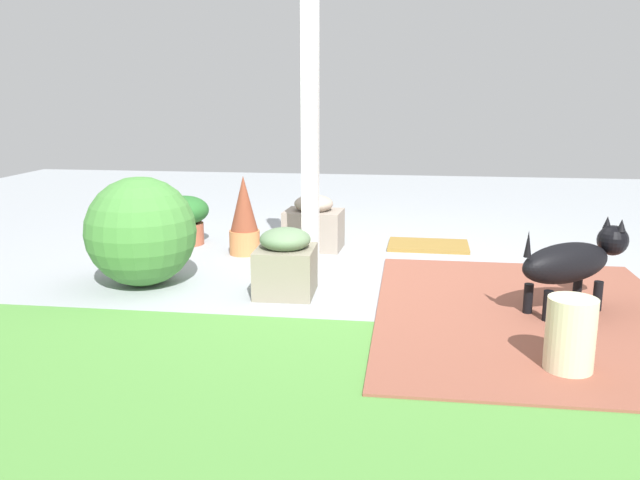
{
  "coord_description": "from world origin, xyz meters",
  "views": [
    {
      "loc": [
        -0.35,
        4.6,
        1.3
      ],
      "look_at": [
        0.26,
        0.23,
        0.3
      ],
      "focal_mm": 36.7,
      "sensor_mm": 36.0,
      "label": 1
    }
  ],
  "objects": [
    {
      "name": "ground_plane",
      "position": [
        0.0,
        0.0,
        0.0
      ],
      "size": [
        12.0,
        12.0,
        0.0
      ],
      "primitive_type": "plane",
      "color": "#969CA1"
    },
    {
      "name": "brick_path",
      "position": [
        -1.07,
        0.77,
        0.01
      ],
      "size": [
        1.8,
        2.4,
        0.02
      ],
      "primitive_type": "cube",
      "color": "brown",
      "rests_on": "ground"
    },
    {
      "name": "lawn_patch",
      "position": [
        0.6,
        2.4,
        0.0
      ],
      "size": [
        5.2,
        2.8,
        0.01
      ],
      "primitive_type": "cube",
      "color": "#4F8C3C",
      "rests_on": "ground"
    },
    {
      "name": "porch_pillar",
      "position": [
        0.37,
        -0.01,
        1.08
      ],
      "size": [
        0.11,
        0.11,
        2.16
      ],
      "primitive_type": "cube",
      "color": "white",
      "rests_on": "ground"
    },
    {
      "name": "stone_planter_nearest",
      "position": [
        0.46,
        -0.77,
        0.21
      ],
      "size": [
        0.5,
        0.39,
        0.46
      ],
      "color": "gray",
      "rests_on": "ground"
    },
    {
      "name": "stone_planter_mid",
      "position": [
        0.45,
        0.53,
        0.21
      ],
      "size": [
        0.39,
        0.41,
        0.45
      ],
      "color": "gray",
      "rests_on": "ground"
    },
    {
      "name": "round_shrub",
      "position": [
        1.47,
        0.45,
        0.38
      ],
      "size": [
        0.75,
        0.75,
        0.75
      ],
      "primitive_type": "sphere",
      "color": "#427F37",
      "rests_on": "ground"
    },
    {
      "name": "terracotta_pot_broad",
      "position": [
        1.6,
        -0.79,
        0.24
      ],
      "size": [
        0.42,
        0.42,
        0.43
      ],
      "color": "#AD573C",
      "rests_on": "ground"
    },
    {
      "name": "terracotta_pot_spiky",
      "position": [
        0.99,
        -0.51,
        0.31
      ],
      "size": [
        0.25,
        0.25,
        0.65
      ],
      "color": "#C97A45",
      "rests_on": "ground"
    },
    {
      "name": "dog",
      "position": [
        -1.32,
        0.67,
        0.32
      ],
      "size": [
        0.74,
        0.59,
        0.56
      ],
      "color": "black",
      "rests_on": "ground"
    },
    {
      "name": "ceramic_urn",
      "position": [
        -1.11,
        1.57,
        0.18
      ],
      "size": [
        0.23,
        0.23,
        0.37
      ],
      "primitive_type": "cylinder",
      "color": "beige",
      "rests_on": "ground"
    },
    {
      "name": "doormat",
      "position": [
        -0.51,
        -0.96,
        0.01
      ],
      "size": [
        0.69,
        0.48,
        0.03
      ],
      "primitive_type": "cube",
      "rotation": [
        0.0,
        0.0,
        -0.02
      ],
      "color": "olive",
      "rests_on": "ground"
    }
  ]
}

